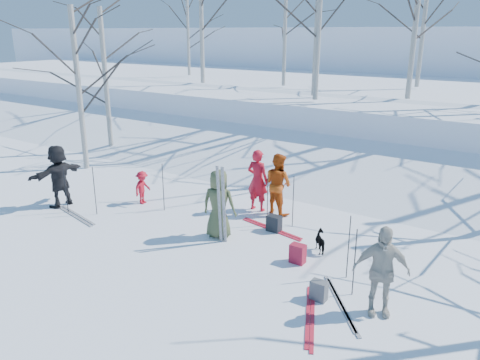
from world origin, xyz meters
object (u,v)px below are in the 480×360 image
Objects in this scene: skier_olive_center at (219,204)px; backpack_red at (298,254)px; skier_red_north at (258,180)px; skier_redor_behind at (278,184)px; skier_cream_east at (381,271)px; dog at (322,242)px; skier_grey_west at (59,176)px; backpack_grey at (319,291)px; skier_red_seated at (142,187)px; backpack_dark at (274,223)px.

backpack_red is at bearing 160.26° from skier_olive_center.
skier_red_north is 1.03× the size of skier_redor_behind.
skier_cream_east is 2.55m from dog.
skier_red_north is 0.97× the size of skier_grey_west.
backpack_grey is (0.80, -1.87, -0.05)m from dog.
skier_redor_behind is at bearing 129.85° from backpack_grey.
skier_olive_center is 2.04m from skier_red_north.
skier_red_seated is (-3.00, -1.42, -0.38)m from skier_red_north.
backpack_grey is at bearing 88.31° from skier_grey_west.
skier_cream_east is 9.20m from skier_grey_west.
skier_olive_center reaches higher than skier_redor_behind.
skier_red_seated is 4.15m from backpack_dark.
skier_redor_behind is 1.74× the size of skier_red_seated.
skier_red_north is 4.31× the size of backpack_dark.
skier_olive_center is 2.17m from skier_redor_behind.
dog is 1.47× the size of backpack_grey.
skier_redor_behind is 2.96m from backpack_red.
skier_red_seated is 6.64m from backpack_grey.
skier_redor_behind reaches higher than dog.
skier_cream_east is 2.96× the size of dog.
skier_redor_behind is 1.01× the size of skier_cream_east.
skier_redor_behind is 0.94× the size of skier_grey_west.
skier_grey_west is 4.43× the size of backpack_dark.
skier_red_north is 0.59m from skier_redor_behind.
skier_grey_west reaches higher than skier_olive_center.
skier_grey_west reaches higher than skier_red_seated.
skier_grey_west is 8.21m from backpack_grey.
backpack_grey is (1.00, -1.09, -0.02)m from backpack_red.
skier_redor_behind is 1.38m from backpack_dark.
backpack_red is 1.72m from backpack_dark.
skier_cream_east is at bearing 93.14° from dog.
skier_olive_center is 4.42× the size of backpack_grey.
skier_grey_west is at bearing 152.84° from skier_cream_east.
skier_red_seated reaches higher than backpack_dark.
skier_redor_behind is 3.91m from skier_red_seated.
skier_red_north is 3.28m from backpack_red.
skier_cream_east reaches higher than skier_red_seated.
skier_cream_east is (4.42, -3.05, -0.03)m from skier_red_north.
backpack_dark is (0.54, -1.11, -0.64)m from skier_redor_behind.
skier_cream_east reaches higher than backpack_grey.
backpack_grey is at bearing -114.60° from skier_red_seated.
skier_grey_west is (-9.20, 0.19, 0.06)m from skier_cream_east.
skier_grey_west is at bearing 120.12° from skier_red_seated.
skier_olive_center reaches higher than dog.
skier_red_seated is at bearing 141.67° from skier_cream_east.
skier_red_seated is 0.58× the size of skier_cream_east.
skier_red_north is at bearing 119.45° from skier_cream_east.
backpack_red is 1.48m from backpack_grey.
skier_cream_east is at bearing 150.22° from skier_olive_center.
skier_redor_behind is at bearing -81.28° from dog.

